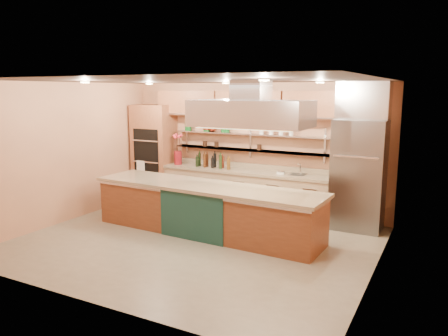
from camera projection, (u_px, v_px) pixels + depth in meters
The scene contains 21 objects.
floor at pixel (195, 243), 7.68m from camera, with size 6.00×5.00×0.02m, color gray.
ceiling at pixel (193, 80), 7.18m from camera, with size 6.00×5.00×0.02m, color black.
wall_back at pixel (253, 147), 9.61m from camera, with size 6.00×0.04×2.80m, color tan.
wall_front at pixel (85, 195), 5.25m from camera, with size 6.00×0.04×2.80m, color tan.
wall_left at pixel (67, 152), 8.80m from camera, with size 0.04×5.00×2.80m, color tan.
wall_right at pixel (378, 181), 6.06m from camera, with size 0.04×5.00×2.80m, color tan.
oven_stack at pixel (154, 153), 10.49m from camera, with size 0.95×0.64×2.30m, color #9C5938.
refrigerator at pixel (358, 175), 8.28m from camera, with size 0.95×0.72×2.10m, color slate.
back_counter at pixel (245, 191), 9.53m from camera, with size 3.84×0.64×0.93m, color #A28261.
wall_shelf_lower at pixel (249, 150), 9.53m from camera, with size 3.60×0.26×0.03m, color silver.
wall_shelf_upper at pixel (249, 134), 9.46m from camera, with size 3.60×0.26×0.03m, color silver.
upper_cabinets at pixel (250, 104), 9.28m from camera, with size 4.60×0.36×0.55m, color #9C5938.
range_hood at pixel (251, 113), 7.39m from camera, with size 2.00×1.00×0.45m, color silver.
ceiling_downlights at pixel (199, 82), 7.36m from camera, with size 4.00×2.80×0.02m, color #FFE5A5.
island at pixel (206, 209), 8.11m from camera, with size 4.40×0.96×0.92m, color brown.
flower_vase at pixel (178, 158), 10.16m from camera, with size 0.18×0.18×0.32m, color maroon.
oil_bottle_cluster at pixel (214, 161), 9.73m from camera, with size 0.92×0.26×0.30m, color black.
kitchen_scale at pixel (281, 172), 9.02m from camera, with size 0.15×0.11×0.09m, color silver.
bar_faucet at pixel (300, 169), 8.92m from camera, with size 0.03×0.03×0.24m, color white.
copper_kettle at pixel (212, 128), 9.86m from camera, with size 0.19×0.19×0.16m, color #CE4E2F.
green_canister at pixel (224, 128), 9.72m from camera, with size 0.15×0.15×0.18m, color #104C19.
Camera 1 is at (3.85, -6.25, 2.64)m, focal length 35.00 mm.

